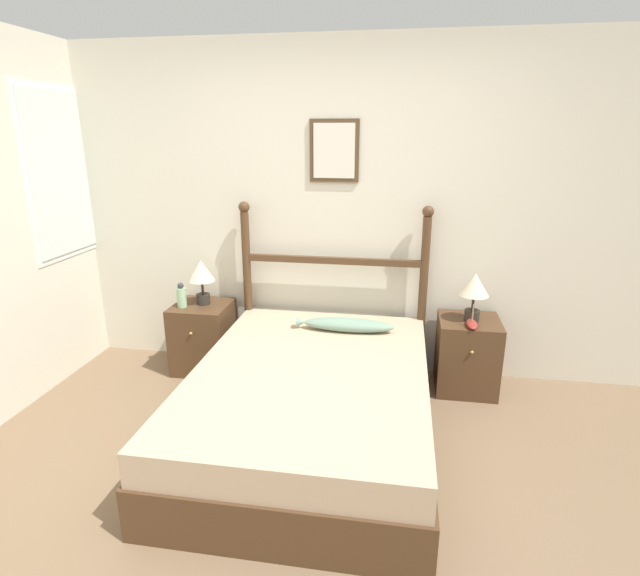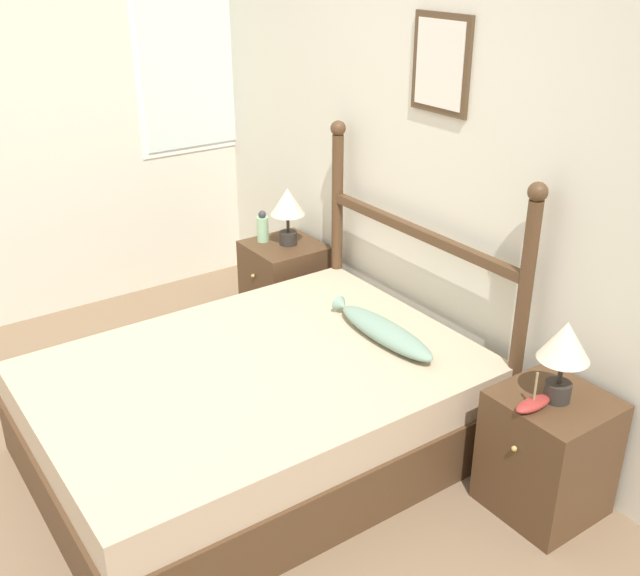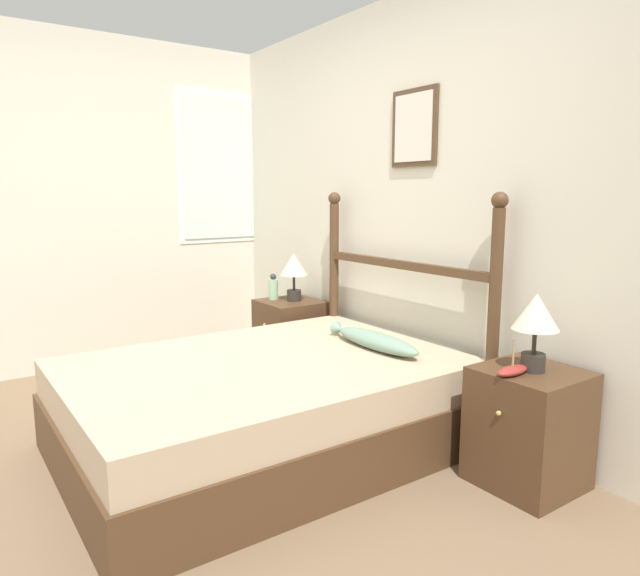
% 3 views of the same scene
% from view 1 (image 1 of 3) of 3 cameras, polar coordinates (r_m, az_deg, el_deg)
% --- Properties ---
extents(ground_plane, '(16.00, 16.00, 0.00)m').
position_cam_1_polar(ground_plane, '(2.87, -2.94, -23.58)').
color(ground_plane, '#7A6047').
extents(wall_back, '(6.40, 0.08, 2.55)m').
position_cam_1_polar(wall_back, '(3.92, 2.17, 8.56)').
color(wall_back, beige).
rests_on(wall_back, ground_plane).
extents(bed, '(1.46, 2.02, 0.49)m').
position_cam_1_polar(bed, '(3.23, -1.06, -13.05)').
color(bed, '#4C331E').
rests_on(bed, ground_plane).
extents(headboard, '(1.48, 0.09, 1.37)m').
position_cam_1_polar(headboard, '(3.92, 1.47, 0.78)').
color(headboard, '#4C331E').
rests_on(headboard, ground_plane).
extents(nightstand_left, '(0.44, 0.46, 0.56)m').
position_cam_1_polar(nightstand_left, '(4.20, -13.18, -5.44)').
color(nightstand_left, '#4C331E').
rests_on(nightstand_left, ground_plane).
extents(nightstand_right, '(0.44, 0.46, 0.56)m').
position_cam_1_polar(nightstand_right, '(3.94, 16.43, -7.30)').
color(nightstand_right, '#4C331E').
rests_on(nightstand_right, ground_plane).
extents(table_lamp_left, '(0.21, 0.21, 0.36)m').
position_cam_1_polar(table_lamp_left, '(4.05, -13.40, 1.56)').
color(table_lamp_left, '#2D2823').
rests_on(table_lamp_left, nightstand_left).
extents(table_lamp_right, '(0.21, 0.21, 0.36)m').
position_cam_1_polar(table_lamp_right, '(3.75, 17.24, -0.02)').
color(table_lamp_right, '#2D2823').
rests_on(table_lamp_right, nightstand_right).
extents(bottle, '(0.07, 0.07, 0.20)m').
position_cam_1_polar(bottle, '(4.06, -15.55, -0.92)').
color(bottle, '#99C699').
rests_on(bottle, nightstand_left).
extents(model_boat, '(0.07, 0.19, 0.17)m').
position_cam_1_polar(model_boat, '(3.70, 16.96, -3.94)').
color(model_boat, maroon).
rests_on(model_boat, nightstand_right).
extents(fish_pillow, '(0.72, 0.16, 0.10)m').
position_cam_1_polar(fish_pillow, '(3.65, 3.05, -4.21)').
color(fish_pillow, gray).
rests_on(fish_pillow, bed).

